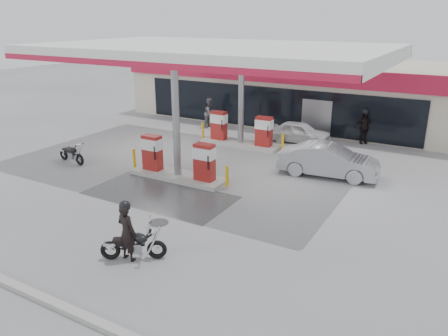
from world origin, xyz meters
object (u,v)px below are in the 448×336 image
(biker_main, at_px, (127,232))
(sedan_white, at_px, (300,132))
(parked_car_left, at_px, (162,102))
(biker_walking, at_px, (364,127))
(parked_motorcycle, at_px, (72,154))
(parked_car_right, at_px, (348,125))
(attendant, at_px, (210,113))
(hatchback_silver, at_px, (329,160))
(pump_island_near, at_px, (178,163))
(main_motorcycle, at_px, (135,245))
(pump_island_far, at_px, (241,133))

(biker_main, xyz_separation_m, sedan_white, (-0.10, 14.55, -0.28))
(parked_car_left, height_order, biker_walking, biker_walking)
(parked_motorcycle, bearing_deg, biker_main, -24.68)
(parked_motorcycle, xyz_separation_m, parked_car_right, (10.28, 12.30, 0.15))
(attendant, distance_m, biker_walking, 9.58)
(attendant, bearing_deg, hatchback_silver, -118.04)
(biker_main, height_order, attendant, attendant)
(parked_motorcycle, distance_m, hatchback_silver, 12.30)
(parked_car_left, xyz_separation_m, biker_walking, (15.82, -2.20, 0.37))
(pump_island_near, bearing_deg, biker_walking, 59.32)
(sedan_white, bearing_deg, main_motorcycle, 175.88)
(attendant, bearing_deg, biker_walking, -83.12)
(main_motorcycle, height_order, parked_car_left, parked_car_left)
(pump_island_near, xyz_separation_m, biker_main, (2.72, -6.35, 0.17))
(main_motorcycle, relative_size, biker_walking, 0.94)
(main_motorcycle, bearing_deg, sedan_white, 59.24)
(parked_motorcycle, height_order, parked_car_left, parked_car_left)
(pump_island_near, height_order, attendant, attendant)
(pump_island_near, xyz_separation_m, attendant, (-3.71, 8.80, 0.23))
(parked_car_left, xyz_separation_m, parked_car_right, (14.50, -0.50, 0.03))
(pump_island_far, height_order, attendant, attendant)
(biker_walking, bearing_deg, biker_main, -133.21)
(main_motorcycle, height_order, attendant, attendant)
(parked_motorcycle, relative_size, sedan_white, 0.54)
(attendant, distance_m, hatchback_silver, 10.75)
(biker_main, bearing_deg, main_motorcycle, -142.17)
(pump_island_near, height_order, biker_main, pump_island_near)
(hatchback_silver, relative_size, parked_car_right, 1.05)
(parked_motorcycle, distance_m, parked_car_right, 16.03)
(parked_car_left, bearing_deg, sedan_white, -93.72)
(attendant, relative_size, parked_car_right, 0.45)
(parked_car_right, distance_m, biker_walking, 2.18)
(parked_car_left, relative_size, parked_car_right, 0.92)
(biker_main, height_order, sedan_white, biker_main)
(attendant, height_order, parked_car_right, attendant)
(sedan_white, xyz_separation_m, hatchback_silver, (3.07, -4.60, 0.12))
(parked_motorcycle, bearing_deg, main_motorcycle, -23.69)
(pump_island_far, xyz_separation_m, biker_main, (2.72, -12.35, 0.17))
(main_motorcycle, bearing_deg, parked_car_left, 93.44)
(pump_island_near, relative_size, parked_car_right, 1.23)
(parked_car_left, bearing_deg, parked_motorcycle, -148.73)
(pump_island_far, relative_size, parked_car_right, 1.23)
(biker_main, bearing_deg, sedan_white, -84.69)
(attendant, xyz_separation_m, hatchback_silver, (9.41, -5.20, -0.21))
(pump_island_near, relative_size, biker_main, 2.90)
(parked_car_right, bearing_deg, main_motorcycle, 156.41)
(main_motorcycle, bearing_deg, parked_motorcycle, 116.07)
(parked_car_left, bearing_deg, biker_main, -132.24)
(sedan_white, distance_m, parked_car_left, 13.18)
(pump_island_near, distance_m, attendant, 9.55)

